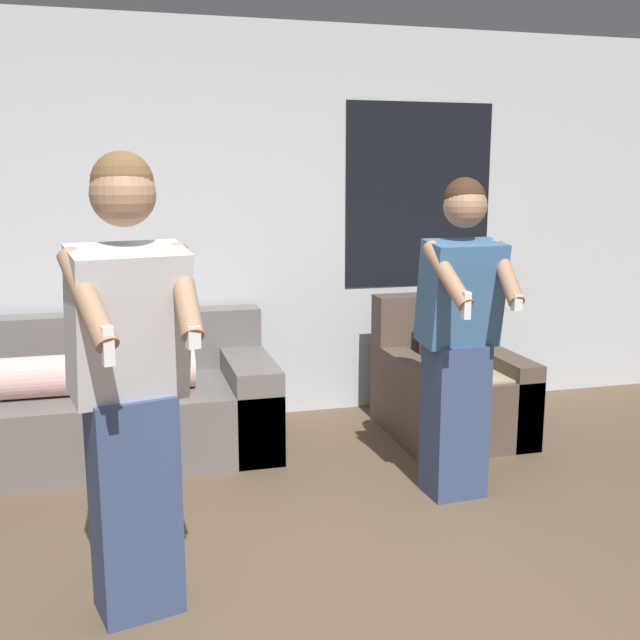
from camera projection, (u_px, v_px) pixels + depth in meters
name	position (u px, v px, depth m)	size (l,w,h in m)	color
wall_back	(243.00, 225.00, 5.13)	(6.75, 0.07, 2.70)	silver
couch	(103.00, 406.00, 4.59)	(2.07, 0.96, 0.82)	slate
armchair	(449.00, 388.00, 4.97)	(0.81, 0.94, 0.88)	brown
person_left	(131.00, 387.00, 2.78)	(0.49, 0.57, 1.77)	#384770
person_right	(459.00, 338.00, 3.87)	(0.46, 0.49, 1.68)	#384770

